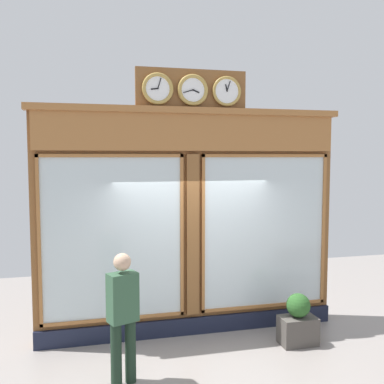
% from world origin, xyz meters
% --- Properties ---
extents(shop_facade, '(4.99, 0.42, 4.25)m').
position_xyz_m(shop_facade, '(0.00, -0.12, 1.86)').
color(shop_facade, brown).
rests_on(shop_facade, ground_plane).
extents(pedestrian, '(0.42, 0.34, 1.69)m').
position_xyz_m(pedestrian, '(1.22, 1.31, 0.93)').
color(pedestrian, '#1C2F21').
rests_on(pedestrian, ground_plane).
extents(planter_box, '(0.56, 0.36, 0.43)m').
position_xyz_m(planter_box, '(-1.49, 0.77, 0.21)').
color(planter_box, '#4C4742').
rests_on(planter_box, ground_plane).
extents(planter_shrub, '(0.37, 0.37, 0.37)m').
position_xyz_m(planter_shrub, '(-1.49, 0.77, 0.61)').
color(planter_shrub, '#285623').
rests_on(planter_shrub, planter_box).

